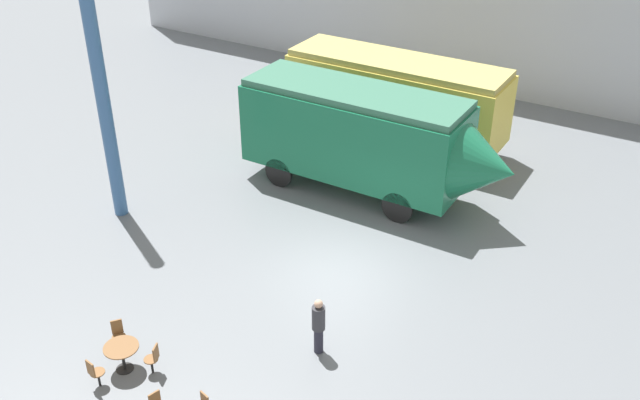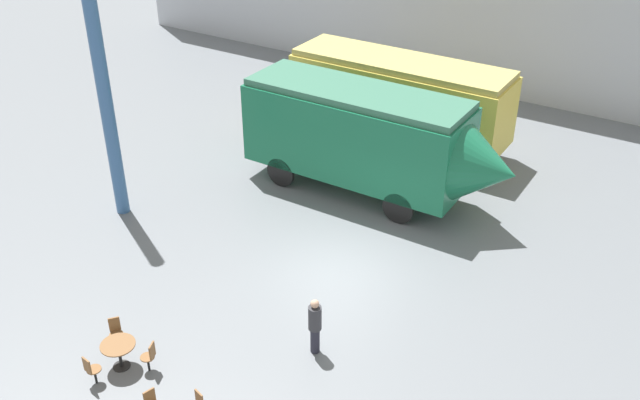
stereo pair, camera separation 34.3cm
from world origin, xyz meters
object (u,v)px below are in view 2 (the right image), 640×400
object	(u,v)px
cafe_table_near	(119,349)
cafe_chair_0	(91,369)
streamlined_locomotive	(374,137)
visitor_person	(315,324)
passenger_coach_vintage	(399,95)

from	to	relation	value
cafe_table_near	cafe_chair_0	bearing A→B (deg)	-98.35
streamlined_locomotive	visitor_person	xyz separation A→B (m)	(2.65, -7.95, -1.31)
visitor_person	cafe_table_near	bearing A→B (deg)	-141.36
passenger_coach_vintage	streamlined_locomotive	world-z (taller)	streamlined_locomotive
cafe_chair_0	visitor_person	distance (m)	5.52
streamlined_locomotive	cafe_table_near	xyz separation A→B (m)	(-1.17, -11.00, -1.63)
passenger_coach_vintage	cafe_table_near	bearing A→B (deg)	-90.26
passenger_coach_vintage	streamlined_locomotive	xyz separation A→B (m)	(1.10, -4.11, 0.14)
cafe_chair_0	visitor_person	bearing A→B (deg)	-37.26
passenger_coach_vintage	cafe_chair_0	size ratio (longest dim) A/B	9.95
streamlined_locomotive	visitor_person	world-z (taller)	streamlined_locomotive
streamlined_locomotive	cafe_chair_0	size ratio (longest dim) A/B	11.04
cafe_chair_0	passenger_coach_vintage	bearing A→B (deg)	7.68
passenger_coach_vintage	cafe_chair_0	distance (m)	15.99
passenger_coach_vintage	cafe_table_near	world-z (taller)	passenger_coach_vintage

